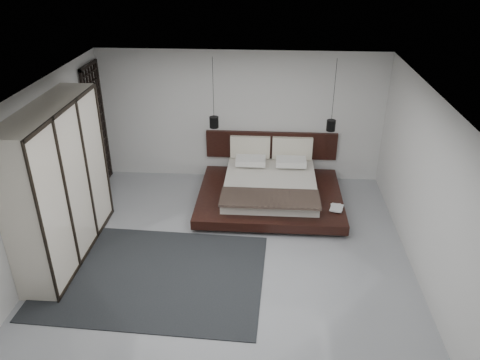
# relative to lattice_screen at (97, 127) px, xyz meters

# --- Properties ---
(floor) EXTENTS (6.00, 6.00, 0.00)m
(floor) POSITION_rel_lattice_screen_xyz_m (2.95, -2.45, -1.30)
(floor) COLOR gray
(floor) RESTS_ON ground
(ceiling) EXTENTS (6.00, 6.00, 0.00)m
(ceiling) POSITION_rel_lattice_screen_xyz_m (2.95, -2.45, 1.50)
(ceiling) COLOR white
(ceiling) RESTS_ON wall_back
(wall_back) EXTENTS (6.00, 0.00, 6.00)m
(wall_back) POSITION_rel_lattice_screen_xyz_m (2.95, 0.55, 0.10)
(wall_back) COLOR silver
(wall_back) RESTS_ON floor
(wall_front) EXTENTS (6.00, 0.00, 6.00)m
(wall_front) POSITION_rel_lattice_screen_xyz_m (2.95, -5.45, 0.10)
(wall_front) COLOR silver
(wall_front) RESTS_ON floor
(wall_left) EXTENTS (0.00, 6.00, 6.00)m
(wall_left) POSITION_rel_lattice_screen_xyz_m (-0.05, -2.45, 0.10)
(wall_left) COLOR silver
(wall_left) RESTS_ON floor
(wall_right) EXTENTS (0.00, 6.00, 6.00)m
(wall_right) POSITION_rel_lattice_screen_xyz_m (5.95, -2.45, 0.10)
(wall_right) COLOR silver
(wall_right) RESTS_ON floor
(lattice_screen) EXTENTS (0.05, 0.90, 2.60)m
(lattice_screen) POSITION_rel_lattice_screen_xyz_m (0.00, 0.00, 0.00)
(lattice_screen) COLOR black
(lattice_screen) RESTS_ON floor
(bed) EXTENTS (2.82, 2.41, 1.08)m
(bed) POSITION_rel_lattice_screen_xyz_m (3.61, -0.54, -1.01)
(bed) COLOR black
(bed) RESTS_ON floor
(book_lower) EXTENTS (0.20, 0.27, 0.02)m
(book_lower) POSITION_rel_lattice_screen_xyz_m (4.77, -1.20, -1.03)
(book_lower) COLOR #99724C
(book_lower) RESTS_ON bed
(book_upper) EXTENTS (0.30, 0.36, 0.02)m
(book_upper) POSITION_rel_lattice_screen_xyz_m (4.75, -1.23, -1.00)
(book_upper) COLOR #99724C
(book_upper) RESTS_ON book_lower
(pendant_left) EXTENTS (0.18, 0.18, 1.41)m
(pendant_left) POSITION_rel_lattice_screen_xyz_m (2.45, -0.10, 0.20)
(pendant_left) COLOR black
(pendant_left) RESTS_ON ceiling
(pendant_right) EXTENTS (0.18, 0.18, 1.42)m
(pendant_right) POSITION_rel_lattice_screen_xyz_m (4.77, -0.10, 0.20)
(pendant_right) COLOR black
(pendant_right) RESTS_ON ceiling
(wardrobe) EXTENTS (0.62, 2.62, 2.57)m
(wardrobe) POSITION_rel_lattice_screen_xyz_m (0.25, -2.50, -0.02)
(wardrobe) COLOR silver
(wardrobe) RESTS_ON floor
(rug) EXTENTS (3.53, 2.59, 0.01)m
(rug) POSITION_rel_lattice_screen_xyz_m (1.81, -3.07, -1.29)
(rug) COLOR black
(rug) RESTS_ON floor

